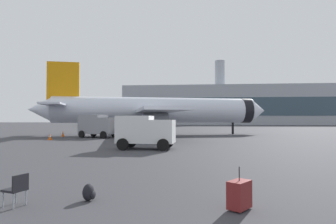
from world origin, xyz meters
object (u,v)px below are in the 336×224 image
rolling_suitcase (239,194)px  safety_cone_far (50,137)px  airplane_at_gate (156,110)px  cargo_van (145,131)px  service_truck (98,125)px  traveller_backpack (89,193)px  safety_cone_mid (63,134)px  safety_cone_near (163,143)px  gate_chair (17,188)px

rolling_suitcase → safety_cone_far: bearing=127.4°
airplane_at_gate → cargo_van: bearing=-84.4°
service_truck → cargo_van: bearing=-57.1°
service_truck → safety_cone_far: (-3.97, -4.43, -1.26)m
cargo_van → traveller_backpack: cargo_van is taller
safety_cone_far → traveller_backpack: (13.20, -22.27, -0.11)m
safety_cone_mid → safety_cone_near: bearing=-41.0°
airplane_at_gate → rolling_suitcase: airplane_at_gate is taller
safety_cone_mid → rolling_suitcase: 34.34m
cargo_van → safety_cone_near: size_ratio=5.91×
traveller_backpack → gate_chair: (-1.71, -0.70, 0.27)m
airplane_at_gate → service_truck: airplane_at_gate is taller
cargo_van → rolling_suitcase: bearing=-70.6°
rolling_suitcase → safety_cone_mid: bearing=123.2°
safety_cone_near → cargo_van: bearing=-129.6°
traveller_backpack → gate_chair: bearing=-157.8°
cargo_van → rolling_suitcase: (4.97, -14.10, -1.06)m
safety_cone_near → gate_chair: 16.06m
safety_cone_near → safety_cone_mid: 19.99m
traveller_backpack → safety_cone_near: bearing=88.4°
traveller_backpack → cargo_van: bearing=93.4°
safety_cone_near → traveller_backpack: size_ratio=1.59×
traveller_backpack → gate_chair: gate_chair is taller
service_truck → safety_cone_near: 15.06m
airplane_at_gate → gate_chair: airplane_at_gate is taller
service_truck → safety_cone_far: service_truck is taller
rolling_suitcase → traveller_backpack: size_ratio=2.29×
safety_cone_near → gate_chair: (-2.14, -15.91, 0.12)m
safety_cone_far → traveller_backpack: bearing=-59.3°
traveller_backpack → safety_cone_far: bearing=120.7°
safety_cone_mid → traveller_backpack: 31.90m
service_truck → safety_cone_far: size_ratio=7.47×
service_truck → rolling_suitcase: (13.38, -27.11, -1.22)m
rolling_suitcase → traveller_backpack: rolling_suitcase is taller
service_truck → cargo_van: 15.49m
rolling_suitcase → gate_chair: bearing=-177.1°
safety_cone_mid → airplane_at_gate: bearing=24.2°
safety_cone_far → gate_chair: bearing=-63.4°
service_truck → cargo_van: size_ratio=1.16×
cargo_van → rolling_suitcase: cargo_van is taller
safety_cone_mid → safety_cone_far: size_ratio=1.10×
cargo_van → traveller_backpack: (0.82, -13.70, -1.22)m
service_truck → rolling_suitcase: bearing=-63.7°
cargo_van → gate_chair: cargo_van is taller
airplane_at_gate → rolling_suitcase: bearing=-78.5°
safety_cone_near → airplane_at_gate: bearing=99.9°
traveller_backpack → gate_chair: size_ratio=0.56×
airplane_at_gate → gate_chair: 34.54m
safety_cone_mid → safety_cone_far: safety_cone_mid is taller
airplane_at_gate → rolling_suitcase: (6.93, -34.08, -3.27)m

